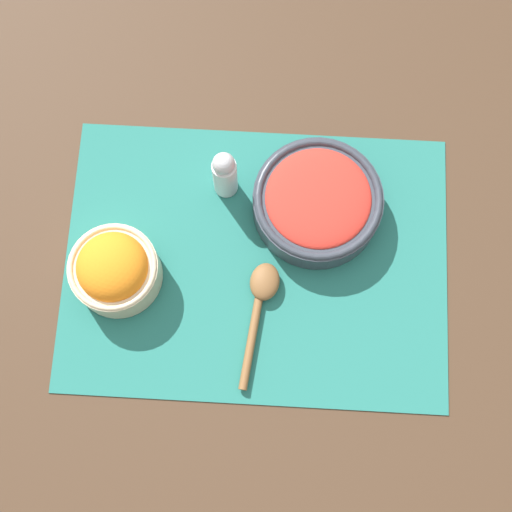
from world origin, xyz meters
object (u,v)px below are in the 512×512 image
object	(u,v)px
carrot_bowl	(114,270)
pepper_shaker	(225,174)
wooden_spoon	(262,298)
tomato_bowl	(317,201)

from	to	relation	value
carrot_bowl	pepper_shaker	world-z (taller)	pepper_shaker
carrot_bowl	wooden_spoon	size ratio (longest dim) A/B	0.68
carrot_bowl	pepper_shaker	size ratio (longest dim) A/B	1.18
carrot_bowl	tomato_bowl	bearing A→B (deg)	22.91
tomato_bowl	wooden_spoon	bearing A→B (deg)	-117.21
carrot_bowl	wooden_spoon	distance (m)	0.21
pepper_shaker	tomato_bowl	bearing A→B (deg)	-11.42
pepper_shaker	wooden_spoon	bearing A→B (deg)	-69.65
tomato_bowl	pepper_shaker	size ratio (longest dim) A/B	1.76
carrot_bowl	wooden_spoon	xyz separation A→B (m)	(0.20, -0.02, -0.03)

